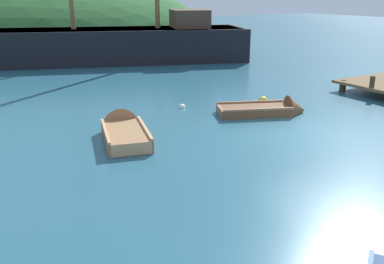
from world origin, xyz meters
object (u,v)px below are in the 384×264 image
object	(u,v)px
rowboat_outer_left	(269,111)
buoy_yellow	(263,101)
sailing_ship	(124,49)
buoy_white	(182,108)
rowboat_outer_right	(124,133)

from	to	relation	value
rowboat_outer_left	buoy_yellow	size ratio (longest dim) A/B	9.30
sailing_ship	buoy_yellow	xyz separation A→B (m)	(0.90, -12.52, -0.79)
sailing_ship	buoy_yellow	distance (m)	12.58
rowboat_outer_left	buoy_white	xyz separation A→B (m)	(-2.29, 2.35, -0.09)
sailing_ship	buoy_white	distance (m)	12.06
buoy_white	rowboat_outer_right	bearing A→B (deg)	-147.14
buoy_yellow	buoy_white	bearing A→B (deg)	167.52
sailing_ship	rowboat_outer_left	bearing A→B (deg)	109.15
buoy_white	buoy_yellow	bearing A→B (deg)	-12.48
buoy_white	rowboat_outer_left	bearing A→B (deg)	-45.79
sailing_ship	buoy_white	bearing A→B (deg)	98.07
rowboat_outer_left	rowboat_outer_right	bearing A→B (deg)	-160.23
rowboat_outer_right	buoy_yellow	distance (m)	6.67
sailing_ship	buoy_white	xyz separation A→B (m)	(-2.44, -11.79, -0.79)
rowboat_outer_right	buoy_yellow	world-z (taller)	rowboat_outer_right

